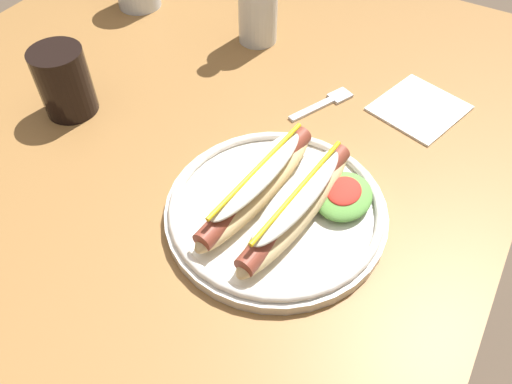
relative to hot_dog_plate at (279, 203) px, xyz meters
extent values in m
plane|color=brown|center=(-0.06, 0.22, -0.77)|extent=(8.00, 8.00, 0.00)
cube|color=olive|center=(-0.06, 0.22, -0.04)|extent=(1.48, 1.00, 0.04)
cylinder|color=olive|center=(0.59, -0.18, -0.41)|extent=(0.06, 0.06, 0.70)
cylinder|color=olive|center=(0.59, 0.63, -0.41)|extent=(0.06, 0.06, 0.70)
cylinder|color=silver|center=(0.00, 0.00, -0.02)|extent=(0.29, 0.29, 0.02)
torus|color=silver|center=(0.00, 0.00, -0.01)|extent=(0.28, 0.28, 0.01)
ellipsoid|color=#E0C184|center=(0.00, -0.03, 0.01)|extent=(0.25, 0.07, 0.04)
cylinder|color=brown|center=(0.00, -0.03, 0.02)|extent=(0.23, 0.04, 0.03)
ellipsoid|color=silver|center=(0.00, -0.03, 0.04)|extent=(0.19, 0.06, 0.02)
cylinder|color=yellow|center=(0.00, -0.03, 0.05)|extent=(0.20, 0.02, 0.01)
ellipsoid|color=#E0C184|center=(0.00, 0.03, 0.01)|extent=(0.25, 0.07, 0.04)
cylinder|color=brown|center=(0.00, 0.03, 0.02)|extent=(0.23, 0.04, 0.03)
ellipsoid|color=silver|center=(0.00, 0.03, 0.04)|extent=(0.19, 0.06, 0.02)
cylinder|color=yellow|center=(0.00, 0.03, 0.05)|extent=(0.20, 0.02, 0.01)
ellipsoid|color=#5B9942|center=(0.05, -0.07, 0.00)|extent=(0.09, 0.07, 0.02)
ellipsoid|color=red|center=(0.05, -0.07, 0.01)|extent=(0.05, 0.04, 0.01)
cube|color=silver|center=(0.21, 0.06, -0.02)|extent=(0.08, 0.05, 0.00)
cube|color=silver|center=(0.27, 0.03, -0.02)|extent=(0.04, 0.04, 0.00)
cylinder|color=black|center=(0.02, 0.39, 0.03)|extent=(0.08, 0.08, 0.11)
cylinder|color=silver|center=(0.35, 0.23, 0.05)|extent=(0.07, 0.07, 0.15)
cube|color=white|center=(0.30, -0.09, -0.02)|extent=(0.16, 0.15, 0.00)
camera|label=1|loc=(-0.37, -0.18, 0.50)|focal=35.44mm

